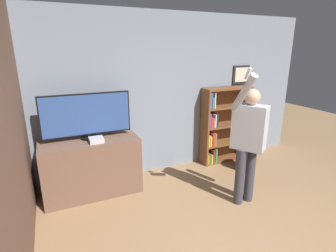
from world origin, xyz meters
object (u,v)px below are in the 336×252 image
(game_console, at_px, (96,140))
(person, at_px, (249,137))
(bookshelf, at_px, (221,127))
(waste_bin, at_px, (245,160))
(television, at_px, (87,115))

(game_console, bearing_deg, person, -28.66)
(bookshelf, height_order, waste_bin, bookshelf)
(bookshelf, bearing_deg, person, -111.68)
(television, height_order, game_console, television)
(bookshelf, distance_m, waste_bin, 0.76)
(game_console, bearing_deg, television, 110.79)
(television, distance_m, waste_bin, 2.86)
(waste_bin, bearing_deg, game_console, 176.07)
(bookshelf, bearing_deg, waste_bin, -69.46)
(television, xyz_separation_m, bookshelf, (2.45, 0.14, -0.51))
(game_console, height_order, bookshelf, bookshelf)
(bookshelf, xyz_separation_m, waste_bin, (0.19, -0.52, -0.52))
(game_console, xyz_separation_m, bookshelf, (2.37, 0.34, -0.20))
(game_console, height_order, person, person)
(television, distance_m, person, 2.27)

